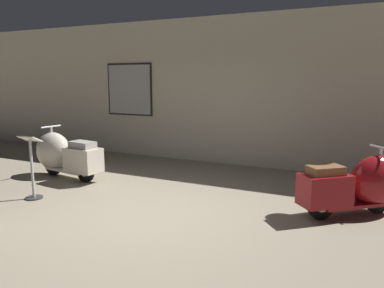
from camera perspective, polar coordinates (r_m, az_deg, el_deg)
ground_plane at (r=5.51m, az=-6.82°, el=-10.76°), size 60.00×60.00×0.00m
showroom_back_wall at (r=8.54m, az=6.60°, el=7.93°), size 18.00×0.24×3.31m
scooter_0 at (r=7.85m, az=-19.11°, el=-1.50°), size 1.70×0.68×1.01m
scooter_1 at (r=5.89m, az=24.31°, el=-5.63°), size 1.52×1.40×0.98m
info_stanchion at (r=6.62m, az=-23.10°, el=-4.01°), size 0.34×0.28×1.05m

